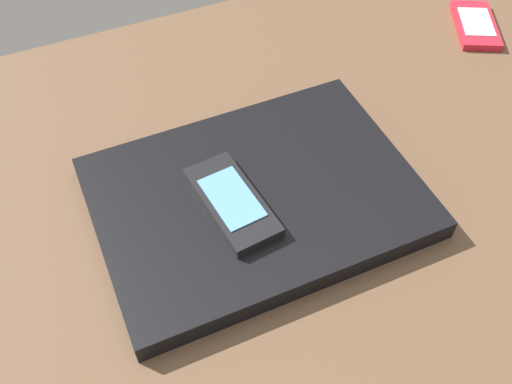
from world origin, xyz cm
name	(u,v)px	position (x,y,z in cm)	size (l,w,h in cm)	color
desk_surface	(264,242)	(0.00, 0.00, 1.50)	(120.00, 80.00, 3.00)	brown
laptop_closed	(256,197)	(0.75, 3.83, 4.19)	(32.30, 23.50, 2.37)	black
cell_phone_on_laptop	(232,202)	(-2.25, 2.91, 5.99)	(6.31, 12.04, 1.31)	black
cell_phone_on_desk	(476,25)	(40.92, 19.86, 3.54)	(9.32, 11.67, 1.15)	red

